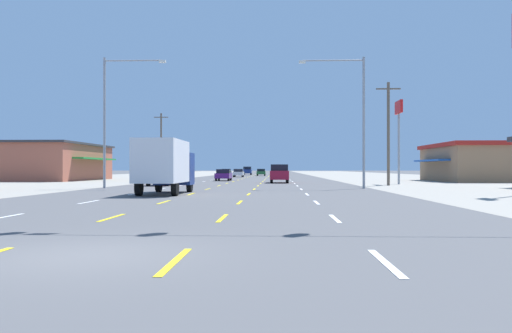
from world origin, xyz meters
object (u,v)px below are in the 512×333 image
sedan_inner_left_far (239,173)px  sedan_far_left_farther (226,172)px  streetlight_left_row_0 (111,112)px  box_truck_inner_left_nearest (165,164)px  suv_far_left_near (162,174)px  streetlight_right_row_0 (357,111)px  sedan_inner_right_distant_b (278,172)px  sedan_inner_left_midfar (224,175)px  sedan_inner_right_distant_c (277,171)px  pole_sign_right_row_1 (399,120)px  suv_inner_left_distant_a (247,171)px  suv_inner_right_mid (279,173)px  sedan_center_turn_farthest (261,172)px

sedan_inner_left_far → sedan_far_left_farther: bearing=105.1°
streetlight_left_row_0 → box_truck_inner_left_nearest: bearing=-55.4°
suv_far_left_near → streetlight_right_row_0: streetlight_right_row_0 is taller
sedan_inner_right_distant_b → sedan_inner_left_midfar: bearing=-96.4°
sedan_inner_right_distant_c → streetlight_left_row_0: bearing=-97.9°
sedan_inner_right_distant_b → pole_sign_right_row_1: size_ratio=0.55×
suv_inner_left_distant_a → sedan_inner_right_distant_b: 7.37m
sedan_inner_left_midfar → suv_inner_right_mid: bearing=-52.4°
sedan_center_turn_farthest → streetlight_left_row_0: streetlight_left_row_0 is taller
suv_inner_right_mid → sedan_inner_right_distant_c: (-0.18, 78.86, -0.27)m
streetlight_left_row_0 → streetlight_right_row_0: bearing=-0.0°
sedan_inner_left_midfar → sedan_far_left_farther: 41.77m
sedan_center_turn_farthest → streetlight_right_row_0: size_ratio=0.44×
sedan_center_turn_farthest → suv_inner_left_distant_a: size_ratio=0.92×
sedan_inner_right_distant_b → streetlight_right_row_0: (6.06, -85.31, 5.23)m
sedan_center_turn_farthest → streetlight_left_row_0: (-9.72, -68.38, 5.28)m
box_truck_inner_left_nearest → suv_inner_right_mid: box_truck_inner_left_nearest is taller
pole_sign_right_row_1 → streetlight_right_row_0: 12.51m
sedan_inner_left_midfar → sedan_inner_right_distant_b: 61.00m
sedan_far_left_farther → sedan_inner_right_distant_c: same height
suv_inner_right_mid → pole_sign_right_row_1: bearing=-21.3°
sedan_far_left_farther → streetlight_right_row_0: bearing=-75.9°
sedan_inner_left_far → pole_sign_right_row_1: size_ratio=0.55×
sedan_inner_left_far → sedan_center_turn_farthest: size_ratio=1.00×
sedan_inner_right_distant_c → pole_sign_right_row_1: bearing=-81.9°
sedan_inner_left_midfar → streetlight_left_row_0: 26.03m
sedan_center_turn_farthest → sedan_inner_right_distant_c: 26.35m
streetlight_left_row_0 → sedan_inner_right_distant_c: bearing=82.1°
suv_inner_left_distant_a → sedan_inner_left_midfar: bearing=-89.6°
sedan_center_turn_farthest → sedan_inner_right_distant_b: 17.28m
streetlight_right_row_0 → box_truck_inner_left_nearest: bearing=-144.8°
suv_inner_left_distant_a → sedan_inner_right_distant_b: (7.20, 1.55, -0.27)m
suv_inner_right_mid → sedan_inner_left_midfar: size_ratio=1.09×
suv_inner_right_mid → streetlight_right_row_0: bearing=-69.3°
suv_far_left_near → pole_sign_right_row_1: pole_sign_right_row_1 is taller
sedan_center_turn_farthest → streetlight_right_row_0: streetlight_right_row_0 is taller
suv_inner_right_mid → suv_inner_left_distant_a: (-7.36, 68.12, 0.00)m
sedan_inner_left_far → sedan_far_left_farther: 13.42m
sedan_far_left_farther → suv_inner_left_distant_a: suv_inner_left_distant_a is taller
sedan_inner_left_far → pole_sign_right_row_1: 46.63m
sedan_center_turn_farthest → streetlight_left_row_0: bearing=-98.1°
suv_far_left_near → sedan_far_left_farther: suv_far_left_near is taller
suv_far_left_near → streetlight_left_row_0: bearing=-112.1°
sedan_inner_left_midfar → sedan_inner_right_distant_c: 70.14m
sedan_inner_left_midfar → sedan_center_turn_farthest: same height
sedan_far_left_farther → suv_inner_left_distant_a: size_ratio=0.92×
suv_inner_right_mid → sedan_inner_left_far: size_ratio=1.09×
suv_inner_right_mid → pole_sign_right_row_1: 13.62m
sedan_inner_left_far → sedan_center_turn_farthest: bearing=76.4°
suv_far_left_near → sedan_inner_right_distant_b: suv_far_left_near is taller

